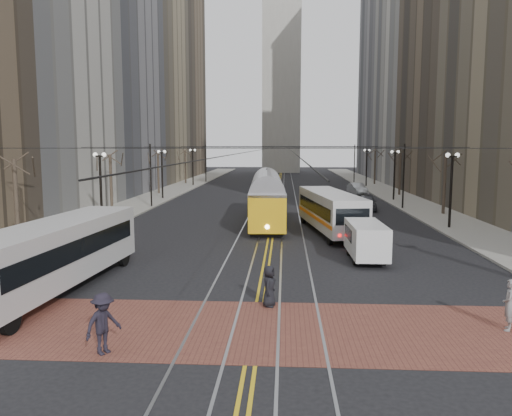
# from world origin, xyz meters

# --- Properties ---
(ground) EXTENTS (260.00, 260.00, 0.00)m
(ground) POSITION_xyz_m (0.00, 0.00, 0.00)
(ground) COLOR black
(ground) RESTS_ON ground
(sidewalk_left) EXTENTS (5.00, 140.00, 0.15)m
(sidewalk_left) POSITION_xyz_m (-15.00, 45.00, 0.07)
(sidewalk_left) COLOR gray
(sidewalk_left) RESTS_ON ground
(sidewalk_right) EXTENTS (5.00, 140.00, 0.15)m
(sidewalk_right) POSITION_xyz_m (15.00, 45.00, 0.07)
(sidewalk_right) COLOR gray
(sidewalk_right) RESTS_ON ground
(crosswalk_band) EXTENTS (25.00, 6.00, 0.01)m
(crosswalk_band) POSITION_xyz_m (0.00, -4.00, 0.01)
(crosswalk_band) COLOR brown
(crosswalk_band) RESTS_ON ground
(streetcar_rails) EXTENTS (4.80, 130.00, 0.02)m
(streetcar_rails) POSITION_xyz_m (0.00, 45.00, 0.00)
(streetcar_rails) COLOR gray
(streetcar_rails) RESTS_ON ground
(centre_lines) EXTENTS (0.42, 130.00, 0.01)m
(centre_lines) POSITION_xyz_m (0.00, 45.00, 0.01)
(centre_lines) COLOR gold
(centre_lines) RESTS_ON ground
(building_left_mid) EXTENTS (16.00, 20.00, 34.00)m
(building_left_mid) POSITION_xyz_m (-25.50, 46.00, 17.00)
(building_left_mid) COLOR slate
(building_left_mid) RESTS_ON ground
(building_left_midfar) EXTENTS (20.00, 20.00, 52.00)m
(building_left_midfar) POSITION_xyz_m (-27.50, 66.00, 26.00)
(building_left_midfar) COLOR gray
(building_left_midfar) RESTS_ON ground
(building_left_far) EXTENTS (16.00, 20.00, 40.00)m
(building_left_far) POSITION_xyz_m (-25.50, 86.00, 20.00)
(building_left_far) COLOR brown
(building_left_far) RESTS_ON ground
(building_right_mid) EXTENTS (16.00, 20.00, 34.00)m
(building_right_mid) POSITION_xyz_m (25.50, 46.00, 17.00)
(building_right_mid) COLOR brown
(building_right_mid) RESTS_ON ground
(building_right_midfar) EXTENTS (20.00, 20.00, 52.00)m
(building_right_midfar) POSITION_xyz_m (27.50, 66.00, 26.00)
(building_right_midfar) COLOR #B1AEA6
(building_right_midfar) RESTS_ON ground
(building_right_far) EXTENTS (16.00, 20.00, 40.00)m
(building_right_far) POSITION_xyz_m (25.50, 86.00, 20.00)
(building_right_far) COLOR slate
(building_right_far) RESTS_ON ground
(clock_tower) EXTENTS (12.00, 12.00, 66.00)m
(clock_tower) POSITION_xyz_m (0.00, 102.00, 35.96)
(clock_tower) COLOR #B2AFA5
(clock_tower) RESTS_ON ground
(lamp_posts) EXTENTS (27.60, 57.20, 5.60)m
(lamp_posts) POSITION_xyz_m (-0.00, 28.75, 2.80)
(lamp_posts) COLOR black
(lamp_posts) RESTS_ON ground
(street_trees) EXTENTS (31.68, 53.28, 5.60)m
(street_trees) POSITION_xyz_m (0.00, 35.25, 2.80)
(street_trees) COLOR #382D23
(street_trees) RESTS_ON ground
(trolley_wires) EXTENTS (25.96, 120.00, 6.60)m
(trolley_wires) POSITION_xyz_m (0.00, 34.83, 3.77)
(trolley_wires) COLOR black
(trolley_wires) RESTS_ON ground
(transit_bus) EXTENTS (3.48, 12.43, 3.07)m
(transit_bus) POSITION_xyz_m (-9.12, 0.00, 1.53)
(transit_bus) COLOR #BBBBBB
(transit_bus) RESTS_ON ground
(streetcar) EXTENTS (3.22, 14.31, 3.35)m
(streetcar) POSITION_xyz_m (-0.50, 19.85, 1.67)
(streetcar) COLOR gold
(streetcar) RESTS_ON ground
(rear_bus) EXTENTS (4.24, 11.79, 3.01)m
(rear_bus) POSITION_xyz_m (4.33, 15.84, 1.51)
(rear_bus) COLOR #B8B8B8
(rear_bus) RESTS_ON ground
(cargo_van) EXTENTS (1.91, 4.79, 2.11)m
(cargo_van) POSITION_xyz_m (5.56, 6.97, 1.05)
(cargo_van) COLOR silver
(cargo_van) RESTS_ON ground
(sedan_grey) EXTENTS (2.39, 4.74, 1.55)m
(sedan_grey) POSITION_xyz_m (9.19, 29.25, 0.78)
(sedan_grey) COLOR #414349
(sedan_grey) RESTS_ON ground
(sedan_silver) EXTENTS (2.34, 4.81, 1.52)m
(sedan_silver) POSITION_xyz_m (10.50, 45.18, 0.76)
(sedan_silver) COLOR #AFB3B7
(sedan_silver) RESTS_ON ground
(pedestrian_a) EXTENTS (0.68, 0.90, 1.66)m
(pedestrian_a) POSITION_xyz_m (0.39, -1.50, 0.84)
(pedestrian_a) COLOR black
(pedestrian_a) RESTS_ON crosswalk_band
(pedestrian_b) EXTENTS (0.67, 0.79, 1.82)m
(pedestrian_b) POSITION_xyz_m (8.82, -3.63, 0.92)
(pedestrian_b) COLOR gray
(pedestrian_b) RESTS_ON crosswalk_band
(pedestrian_d) EXTENTS (1.30, 1.43, 1.93)m
(pedestrian_d) POSITION_xyz_m (-4.58, -6.39, 0.98)
(pedestrian_d) COLOR black
(pedestrian_d) RESTS_ON crosswalk_band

